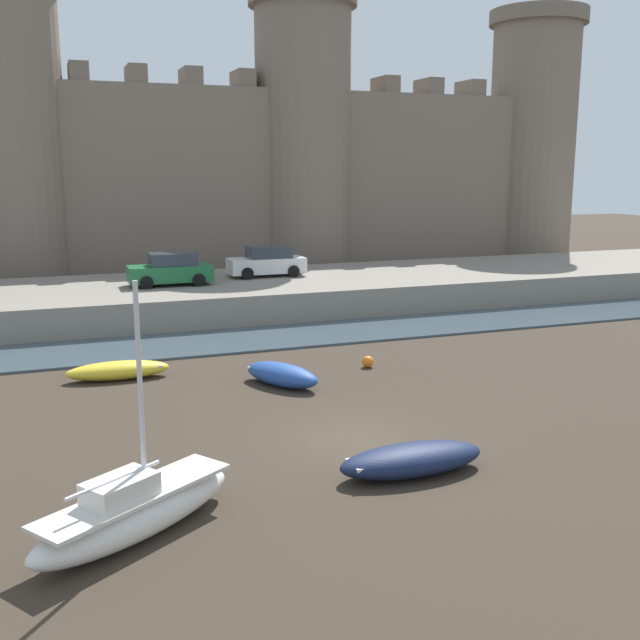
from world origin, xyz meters
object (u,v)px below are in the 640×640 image
(rowboat_foreground_centre, at_px, (282,374))
(rowboat_near_channel_left, at_px, (412,459))
(mooring_buoy_near_channel, at_px, (368,362))
(sailboat_midflat_left, at_px, (135,510))
(car_quay_west, at_px, (171,270))
(rowboat_foreground_right, at_px, (118,370))
(car_quay_centre_east, at_px, (267,262))

(rowboat_foreground_centre, bearing_deg, rowboat_near_channel_left, -85.32)
(rowboat_near_channel_left, bearing_deg, rowboat_foreground_centre, 94.68)
(mooring_buoy_near_channel, bearing_deg, sailboat_midflat_left, -133.29)
(sailboat_midflat_left, height_order, car_quay_west, sailboat_midflat_left)
(car_quay_west, bearing_deg, rowboat_foreground_right, -108.59)
(sailboat_midflat_left, relative_size, mooring_buoy_near_channel, 11.87)
(rowboat_near_channel_left, bearing_deg, car_quay_west, 95.29)
(mooring_buoy_near_channel, distance_m, car_quay_west, 13.87)
(rowboat_foreground_centre, bearing_deg, car_quay_west, 95.65)
(car_quay_west, bearing_deg, rowboat_foreground_centre, -84.35)
(car_quay_centre_east, xyz_separation_m, car_quay_west, (-5.40, -1.38, 0.00))
(rowboat_near_channel_left, height_order, car_quay_west, car_quay_west)
(mooring_buoy_near_channel, distance_m, car_quay_centre_east, 14.27)
(car_quay_west, bearing_deg, car_quay_centre_east, 14.33)
(rowboat_near_channel_left, distance_m, sailboat_midflat_left, 6.67)
(sailboat_midflat_left, bearing_deg, rowboat_near_channel_left, 7.39)
(rowboat_foreground_right, xyz_separation_m, car_quay_centre_east, (9.14, 12.52, 1.95))
(mooring_buoy_near_channel, bearing_deg, rowboat_foreground_centre, -162.85)
(mooring_buoy_near_channel, bearing_deg, rowboat_near_channel_left, -107.93)
(rowboat_foreground_right, height_order, mooring_buoy_near_channel, rowboat_foreground_right)
(rowboat_foreground_centre, bearing_deg, car_quay_centre_east, 75.23)
(rowboat_foreground_right, xyz_separation_m, sailboat_midflat_left, (-0.82, -11.84, 0.22))
(rowboat_foreground_centre, height_order, sailboat_midflat_left, sailboat_midflat_left)
(rowboat_foreground_right, relative_size, car_quay_centre_east, 0.86)
(rowboat_near_channel_left, distance_m, car_quay_west, 22.30)
(rowboat_foreground_centre, xyz_separation_m, mooring_buoy_near_channel, (3.71, 1.15, -0.18))
(rowboat_near_channel_left, xyz_separation_m, car_quay_centre_east, (3.35, 23.50, 1.90))
(rowboat_foreground_centre, bearing_deg, rowboat_foreground_right, 151.84)
(car_quay_centre_east, height_order, car_quay_west, same)
(rowboat_near_channel_left, height_order, mooring_buoy_near_channel, rowboat_near_channel_left)
(mooring_buoy_near_channel, xyz_separation_m, car_quay_centre_east, (0.31, 14.11, 2.07))
(rowboat_foreground_right, distance_m, rowboat_foreground_centre, 5.81)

